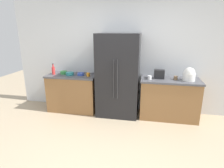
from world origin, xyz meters
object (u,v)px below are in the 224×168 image
Objects in this scene: bottle_a at (53,70)px; bowl_b at (64,73)px; rice_cooker at (189,75)px; bowl_c at (81,74)px; cup_c at (88,75)px; cup_b at (176,78)px; bowl_a at (70,74)px; cup_a at (150,78)px; toaster at (159,74)px; refrigerator at (118,76)px.

bottle_a reaches higher than bowl_b.
bowl_c is (-2.36, 0.02, -0.10)m from rice_cooker.
cup_c reaches higher than bowl_c.
rice_cooker is 1.07× the size of bottle_a.
rice_cooker is 0.27m from cup_b.
bowl_a is (-2.62, -0.03, -0.09)m from rice_cooker.
bowl_a is at bearing 178.77° from cup_a.
toaster is 2.21m from bowl_b.
bottle_a is 2.77m from cup_b.
bowl_c is at bearing -6.18° from bowl_b.
rice_cooker is at bearing 0.46° from bottle_a.
refrigerator is at bearing -178.62° from cup_b.
bowl_b is 0.45m from bowl_c.
bowl_b is (0.21, 0.09, -0.07)m from bottle_a.
cup_c reaches higher than cup_b.
cup_a is (-0.20, -0.12, -0.06)m from toaster.
bowl_c is at bearing 176.90° from cup_a.
bowl_a is (0.41, -0.00, -0.06)m from bottle_a.
bowl_c is (0.25, 0.05, -0.01)m from bowl_a.
rice_cooker is at bearing -5.70° from toaster.
toaster reaches higher than cup_c.
bowl_b is (-0.19, 0.09, -0.00)m from bowl_a.
bottle_a is at bearing -179.26° from refrigerator.
cup_a is at bearing -3.78° from bowl_b.
cup_c is (-1.56, -0.12, -0.06)m from toaster.
bowl_b is at bearing 179.76° from toaster.
cup_b is at bearing -5.78° from toaster.
rice_cooker is 3.46× the size of cup_b.
refrigerator is at bearing 0.74° from bottle_a.
bottle_a is (-1.54, -0.02, 0.07)m from refrigerator.
bottle_a is at bearing 179.84° from bowl_a.
toaster is 2.02m from bowl_a.
toaster is 1.39× the size of bowl_c.
refrigerator is 1.33m from bowl_b.
rice_cooker is at bearing -0.49° from bowl_c.
rice_cooker reaches higher than toaster.
rice_cooker is at bearing 1.50° from cup_c.
rice_cooker reaches higher than cup_a.
bowl_a is at bearing -177.59° from toaster.
refrigerator is at bearing 4.39° from cup_c.
refrigerator is at bearing 175.01° from cup_a.
cup_c reaches higher than cup_a.
bottle_a is at bearing 177.87° from cup_c.
bottle_a is at bearing -176.10° from bowl_c.
cup_c is 0.51× the size of bowl_b.
bowl_c is at bearing -178.73° from toaster.
cup_a is (-0.80, -0.06, -0.08)m from rice_cooker.
cup_c is at bearing -175.75° from toaster.
cup_c is at bearing -2.13° from bottle_a.
refrigerator is 22.07× the size of cup_c.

